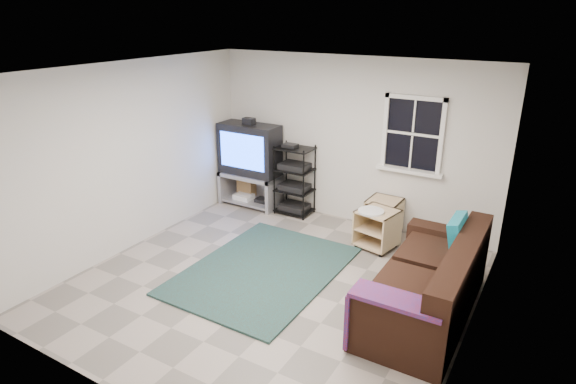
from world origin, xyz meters
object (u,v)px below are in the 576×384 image
Objects in this scene: sofa at (429,286)px; av_rack at (295,184)px; side_table_right at (378,225)px; side_table_left at (385,215)px; tv_unit at (250,158)px.

av_rack is at bearing 147.24° from sofa.
av_rack is at bearing 164.32° from side_table_right.
sofa is (1.15, -1.76, 0.05)m from side_table_left.
av_rack is 1.95× the size of side_table_right.
sofa is (2.72, -1.75, -0.16)m from av_rack.
tv_unit is 1.31× the size of av_rack.
av_rack is 1.58m from side_table_left.
side_table_left is at bearing 1.54° from tv_unit.
tv_unit is at bearing 170.61° from side_table_right.
side_table_right reaches higher than side_table_left.
side_table_right is (1.64, -0.46, -0.18)m from av_rack.
tv_unit reaches higher than sofa.
av_rack is 2.11× the size of side_table_left.
side_table_left is (2.41, 0.07, -0.55)m from tv_unit.
side_table_right is (2.49, -0.41, -0.52)m from tv_unit.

